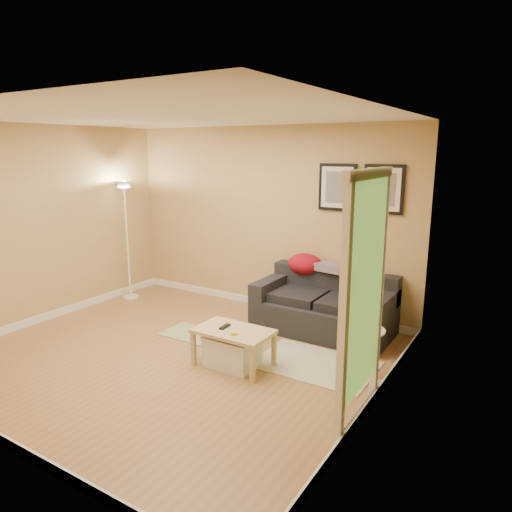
{
  "coord_description": "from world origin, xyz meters",
  "views": [
    {
      "loc": [
        3.37,
        -3.7,
        2.27
      ],
      "look_at": [
        0.55,
        0.85,
        1.05
      ],
      "focal_mm": 32.8,
      "sensor_mm": 36.0,
      "label": 1
    }
  ],
  "objects_px": {
    "side_table": "(366,354)",
    "floor_lamp": "(127,244)",
    "sofa": "(324,303)",
    "book_stack": "(367,326)",
    "storage_bin": "(232,351)",
    "coffee_table": "(234,348)"
  },
  "relations": [
    {
      "from": "sofa",
      "to": "coffee_table",
      "type": "distance_m",
      "value": 1.47
    },
    {
      "from": "storage_bin",
      "to": "floor_lamp",
      "type": "relative_size",
      "value": 0.3
    },
    {
      "from": "book_stack",
      "to": "side_table",
      "type": "bearing_deg",
      "value": 80.22
    },
    {
      "from": "sofa",
      "to": "storage_bin",
      "type": "distance_m",
      "value": 1.49
    },
    {
      "from": "coffee_table",
      "to": "side_table",
      "type": "relative_size",
      "value": 1.51
    },
    {
      "from": "storage_bin",
      "to": "book_stack",
      "type": "xyz_separation_m",
      "value": [
        1.31,
        0.45,
        0.4
      ]
    },
    {
      "from": "book_stack",
      "to": "floor_lamp",
      "type": "distance_m",
      "value": 4.08
    },
    {
      "from": "sofa",
      "to": "side_table",
      "type": "distance_m",
      "value": 1.31
    },
    {
      "from": "side_table",
      "to": "storage_bin",
      "type": "bearing_deg",
      "value": -160.65
    },
    {
      "from": "sofa",
      "to": "storage_bin",
      "type": "bearing_deg",
      "value": -106.74
    },
    {
      "from": "storage_bin",
      "to": "side_table",
      "type": "distance_m",
      "value": 1.39
    },
    {
      "from": "sofa",
      "to": "side_table",
      "type": "height_order",
      "value": "sofa"
    },
    {
      "from": "sofa",
      "to": "book_stack",
      "type": "xyz_separation_m",
      "value": [
        0.88,
        -0.97,
        0.2
      ]
    },
    {
      "from": "sofa",
      "to": "book_stack",
      "type": "height_order",
      "value": "sofa"
    },
    {
      "from": "coffee_table",
      "to": "storage_bin",
      "type": "xyz_separation_m",
      "value": [
        -0.01,
        -0.02,
        -0.03
      ]
    },
    {
      "from": "storage_bin",
      "to": "book_stack",
      "type": "relative_size",
      "value": 2.45
    },
    {
      "from": "sofa",
      "to": "book_stack",
      "type": "bearing_deg",
      "value": -47.72
    },
    {
      "from": "storage_bin",
      "to": "floor_lamp",
      "type": "bearing_deg",
      "value": 157.73
    },
    {
      "from": "floor_lamp",
      "to": "coffee_table",
      "type": "bearing_deg",
      "value": -21.9
    },
    {
      "from": "side_table",
      "to": "floor_lamp",
      "type": "relative_size",
      "value": 0.29
    },
    {
      "from": "sofa",
      "to": "side_table",
      "type": "bearing_deg",
      "value": -47.22
    },
    {
      "from": "sofa",
      "to": "floor_lamp",
      "type": "xyz_separation_m",
      "value": [
        -3.13,
        -0.31,
        0.49
      ]
    }
  ]
}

